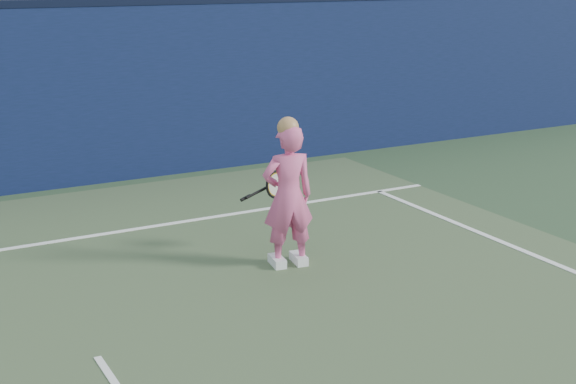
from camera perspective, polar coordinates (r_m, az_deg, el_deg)
player at (r=8.21m, az=0.00°, el=-0.25°), size 0.59×0.44×1.57m
racket at (r=8.65m, az=-1.04°, el=0.46°), size 0.59×0.16×0.31m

